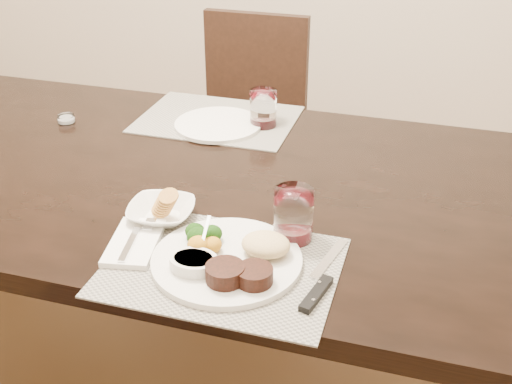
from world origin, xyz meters
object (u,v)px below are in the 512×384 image
(far_plate, at_px, (218,124))
(wine_glass_near, at_px, (293,217))
(chair_far, at_px, (248,119))
(cracker_bowl, at_px, (161,211))
(steak_knife, at_px, (320,285))
(dinner_plate, at_px, (233,258))

(far_plate, bearing_deg, wine_glass_near, -55.44)
(chair_far, xyz_separation_m, wine_glass_near, (0.46, -1.15, 0.30))
(cracker_bowl, distance_m, far_plate, 0.52)
(cracker_bowl, bearing_deg, steak_knife, -19.74)
(steak_knife, distance_m, wine_glass_near, 0.18)
(far_plate, bearing_deg, steak_knife, -56.25)
(steak_knife, bearing_deg, chair_far, 125.67)
(far_plate, bearing_deg, dinner_plate, -67.81)
(chair_far, bearing_deg, cracker_bowl, -82.02)
(chair_far, height_order, far_plate, chair_far)
(wine_glass_near, relative_size, far_plate, 0.45)
(steak_knife, height_order, far_plate, steak_knife)
(chair_far, relative_size, wine_glass_near, 7.81)
(dinner_plate, relative_size, wine_glass_near, 2.63)
(steak_knife, height_order, cracker_bowl, cracker_bowl)
(steak_knife, height_order, wine_glass_near, wine_glass_near)
(chair_far, height_order, cracker_bowl, chair_far)
(dinner_plate, bearing_deg, chair_far, 121.81)
(cracker_bowl, xyz_separation_m, far_plate, (-0.05, 0.52, -0.01))
(chair_far, distance_m, cracker_bowl, 1.21)
(dinner_plate, distance_m, far_plate, 0.69)
(wine_glass_near, height_order, far_plate, wine_glass_near)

